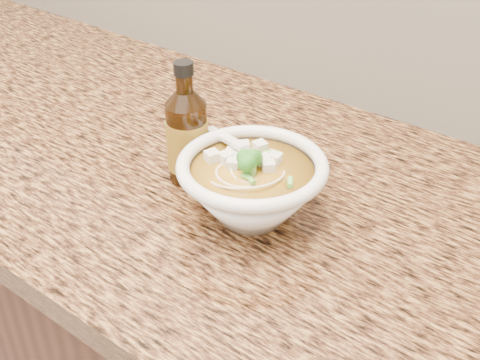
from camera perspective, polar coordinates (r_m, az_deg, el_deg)
The scene contains 4 objects.
cabinet at distance 1.29m, azimuth -5.40°, elevation -14.88°, with size 4.00×0.65×0.86m, color black.
counter_slab at distance 1.00m, azimuth -6.75°, elevation 2.38°, with size 4.00×0.68×0.04m, color #A3753B.
soup_bowl at distance 0.80m, azimuth 1.11°, elevation -0.73°, with size 0.22×0.20×0.11m.
hot_sauce_bottle at distance 0.87m, azimuth -5.02°, elevation 4.07°, with size 0.07×0.07×0.18m.
Camera 1 is at (0.61, 1.07, 1.40)m, focal length 45.00 mm.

